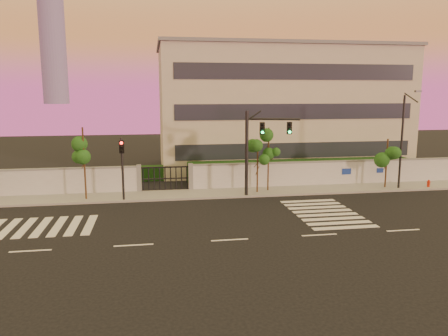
% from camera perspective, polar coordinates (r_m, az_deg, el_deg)
% --- Properties ---
extents(ground, '(120.00, 120.00, 0.00)m').
position_cam_1_polar(ground, '(23.44, 0.75, -9.39)').
color(ground, black).
rests_on(ground, ground).
extents(sidewalk, '(60.00, 3.00, 0.15)m').
position_cam_1_polar(sidewalk, '(33.40, -2.41, -3.37)').
color(sidewalk, gray).
rests_on(sidewalk, ground).
extents(perimeter_wall, '(60.00, 0.36, 2.20)m').
position_cam_1_polar(perimeter_wall, '(34.66, -2.56, -1.19)').
color(perimeter_wall, '#ACAEB3').
rests_on(perimeter_wall, ground).
extents(hedge_row, '(41.00, 4.25, 1.80)m').
position_cam_1_polar(hedge_row, '(37.51, -1.44, -0.72)').
color(hedge_row, black).
rests_on(hedge_row, ground).
extents(institutional_building, '(24.40, 12.40, 12.25)m').
position_cam_1_polar(institutional_building, '(45.65, 7.13, 7.85)').
color(institutional_building, '#B8B19B').
rests_on(institutional_building, ground).
extents(distant_skyscraper, '(16.00, 16.00, 118.00)m').
position_cam_1_polar(distant_skyscraper, '(312.64, -21.74, 19.25)').
color(distant_skyscraper, slate).
rests_on(distant_skyscraper, ground).
extents(road_markings, '(57.00, 7.62, 0.02)m').
position_cam_1_polar(road_markings, '(26.78, -4.03, -6.90)').
color(road_markings, silver).
rests_on(road_markings, ground).
extents(street_tree_c, '(1.51, 1.21, 5.31)m').
position_cam_1_polar(street_tree_c, '(32.36, -17.84, 2.62)').
color(street_tree_c, '#382314').
rests_on(street_tree_c, ground).
extents(street_tree_d, '(1.41, 1.12, 4.15)m').
position_cam_1_polar(street_tree_d, '(33.22, 4.44, 1.77)').
color(street_tree_d, '#382314').
rests_on(street_tree_d, ground).
extents(street_tree_e, '(1.35, 1.08, 5.04)m').
position_cam_1_polar(street_tree_e, '(33.84, 5.87, 3.00)').
color(street_tree_e, '#382314').
rests_on(street_tree_e, ground).
extents(street_tree_f, '(1.58, 1.26, 4.06)m').
position_cam_1_polar(street_tree_f, '(37.21, 20.55, 1.95)').
color(street_tree_f, '#382314').
rests_on(street_tree_f, ground).
extents(traffic_signal_main, '(3.96, 1.45, 6.39)m').
position_cam_1_polar(traffic_signal_main, '(32.18, 4.40, 3.28)').
color(traffic_signal_main, black).
rests_on(traffic_signal_main, ground).
extents(traffic_signal_secondary, '(0.35, 0.34, 4.56)m').
position_cam_1_polar(traffic_signal_secondary, '(31.57, -13.15, 0.82)').
color(traffic_signal_secondary, black).
rests_on(traffic_signal_secondary, ground).
extents(streetlight_east, '(0.47, 1.89, 7.86)m').
position_cam_1_polar(streetlight_east, '(36.98, 22.35, 3.75)').
color(streetlight_east, black).
rests_on(streetlight_east, ground).
extents(fire_hydrant, '(0.29, 0.28, 0.74)m').
position_cam_1_polar(fire_hydrant, '(39.04, 25.15, -1.93)').
color(fire_hydrant, red).
rests_on(fire_hydrant, ground).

